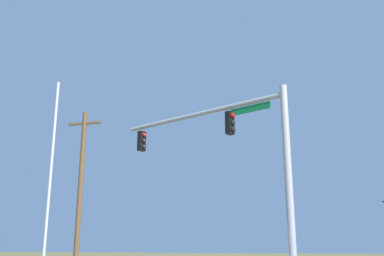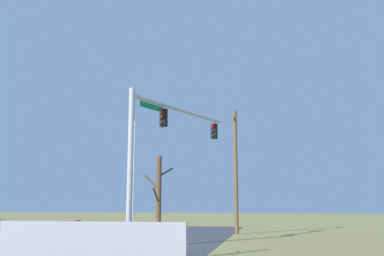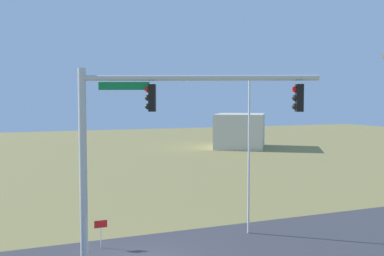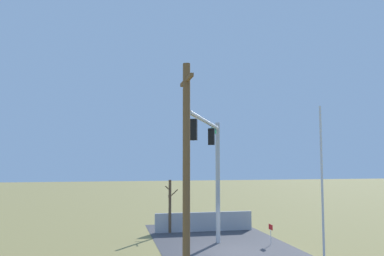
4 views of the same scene
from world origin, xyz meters
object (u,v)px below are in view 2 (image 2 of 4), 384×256
at_px(flagpole, 134,177).
at_px(utility_pole, 236,169).
at_px(signal_mast, 160,139).
at_px(open_sign, 78,227).
at_px(bare_tree, 158,206).

height_order(flagpole, utility_pole, utility_pole).
relative_size(signal_mast, open_sign, 6.36).
bearing_deg(flagpole, signal_mast, 28.89).
distance_m(signal_mast, open_sign, 5.96).
height_order(signal_mast, utility_pole, utility_pole).
distance_m(signal_mast, bare_tree, 7.06).
xyz_separation_m(signal_mast, open_sign, (0.85, -3.91, -4.42)).
distance_m(bare_tree, open_sign, 7.58).
xyz_separation_m(signal_mast, flagpole, (-6.16, -3.40, -1.54)).
height_order(flagpole, open_sign, flagpole).
distance_m(flagpole, utility_pole, 7.11).
bearing_deg(open_sign, bare_tree, 46.86).
xyz_separation_m(bare_tree, open_sign, (-5.14, -5.48, -1.03)).
bearing_deg(bare_tree, open_sign, -133.14).
bearing_deg(bare_tree, signal_mast, -165.27).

